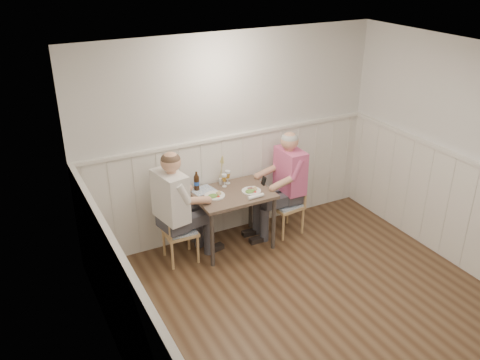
{
  "coord_description": "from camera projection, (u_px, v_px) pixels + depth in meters",
  "views": [
    {
      "loc": [
        -2.67,
        -3.1,
        3.51
      ],
      "look_at": [
        -0.2,
        1.64,
        1.0
      ],
      "focal_mm": 38.0,
      "sensor_mm": 36.0,
      "label": 1
    }
  ],
  "objects": [
    {
      "name": "ground_plane",
      "position": [
        333.0,
        327.0,
        5.1
      ],
      "size": [
        4.5,
        4.5,
        0.0
      ],
      "primitive_type": "plane",
      "color": "#442C1A"
    },
    {
      "name": "room_shell",
      "position": [
        346.0,
        193.0,
        4.46
      ],
      "size": [
        4.04,
        4.54,
        2.6
      ],
      "color": "silver",
      "rests_on": "ground"
    },
    {
      "name": "wainscot",
      "position": [
        298.0,
        237.0,
        5.36
      ],
      "size": [
        4.0,
        4.49,
        1.34
      ],
      "color": "white",
      "rests_on": "ground"
    },
    {
      "name": "dining_table",
      "position": [
        232.0,
        200.0,
        6.22
      ],
      "size": [
        0.94,
        0.7,
        0.75
      ],
      "color": "brown",
      "rests_on": "ground"
    },
    {
      "name": "chair_right",
      "position": [
        289.0,
        202.0,
        6.64
      ],
      "size": [
        0.42,
        0.42,
        0.8
      ],
      "color": "tan",
      "rests_on": "ground"
    },
    {
      "name": "chair_left",
      "position": [
        176.0,
        229.0,
        6.0
      ],
      "size": [
        0.39,
        0.39,
        0.79
      ],
      "color": "tan",
      "rests_on": "ground"
    },
    {
      "name": "man_in_pink",
      "position": [
        287.0,
        190.0,
        6.58
      ],
      "size": [
        0.65,
        0.46,
        1.41
      ],
      "color": "#3F3F47",
      "rests_on": "ground"
    },
    {
      "name": "diner_cream",
      "position": [
        175.0,
        217.0,
        5.93
      ],
      "size": [
        0.73,
        0.52,
        1.45
      ],
      "color": "#3F3F47",
      "rests_on": "ground"
    },
    {
      "name": "plate_man",
      "position": [
        251.0,
        190.0,
        6.18
      ],
      "size": [
        0.24,
        0.24,
        0.06
      ],
      "color": "white",
      "rests_on": "dining_table"
    },
    {
      "name": "plate_diner",
      "position": [
        214.0,
        195.0,
        6.06
      ],
      "size": [
        0.25,
        0.25,
        0.06
      ],
      "color": "white",
      "rests_on": "dining_table"
    },
    {
      "name": "beer_glass_a",
      "position": [
        228.0,
        175.0,
        6.36
      ],
      "size": [
        0.07,
        0.07,
        0.17
      ],
      "color": "silver",
      "rests_on": "dining_table"
    },
    {
      "name": "beer_glass_b",
      "position": [
        224.0,
        178.0,
        6.28
      ],
      "size": [
        0.07,
        0.07,
        0.17
      ],
      "color": "silver",
      "rests_on": "dining_table"
    },
    {
      "name": "beer_bottle",
      "position": [
        197.0,
        182.0,
        6.19
      ],
      "size": [
        0.07,
        0.07,
        0.24
      ],
      "color": "black",
      "rests_on": "dining_table"
    },
    {
      "name": "rolled_napkin",
      "position": [
        256.0,
        196.0,
        6.03
      ],
      "size": [
        0.21,
        0.05,
        0.05
      ],
      "color": "white",
      "rests_on": "dining_table"
    },
    {
      "name": "grass_vase",
      "position": [
        220.0,
        171.0,
        6.31
      ],
      "size": [
        0.05,
        0.05,
        0.4
      ],
      "color": "silver",
      "rests_on": "dining_table"
    },
    {
      "name": "gingham_mat",
      "position": [
        203.0,
        190.0,
        6.23
      ],
      "size": [
        0.31,
        0.27,
        0.01
      ],
      "color": "#5579A5",
      "rests_on": "dining_table"
    }
  ]
}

